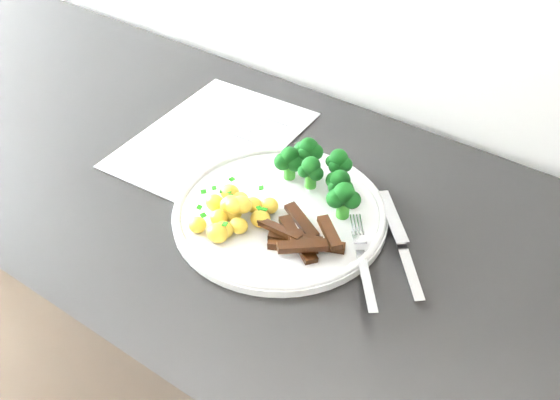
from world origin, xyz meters
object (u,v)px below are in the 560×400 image
(broccoli, at_px, (322,171))
(potatoes, at_px, (233,212))
(recipe_paper, at_px, (213,139))
(knife, at_px, (404,256))
(fork, at_px, (364,265))
(beef_strips, at_px, (302,238))
(plate, at_px, (280,212))

(broccoli, bearing_deg, potatoes, -116.49)
(recipe_paper, distance_m, broccoli, 0.22)
(potatoes, bearing_deg, knife, 19.35)
(broccoli, distance_m, fork, 0.16)
(knife, bearing_deg, beef_strips, -153.42)
(broccoli, relative_size, fork, 1.03)
(fork, bearing_deg, broccoli, 141.84)
(beef_strips, relative_size, knife, 0.74)
(broccoli, bearing_deg, knife, -16.42)
(recipe_paper, bearing_deg, fork, -19.25)
(plate, height_order, fork, fork)
(plate, xyz_separation_m, broccoli, (0.02, 0.07, 0.04))
(recipe_paper, relative_size, plate, 1.09)
(plate, xyz_separation_m, potatoes, (-0.04, -0.05, 0.02))
(recipe_paper, height_order, knife, knife)
(recipe_paper, bearing_deg, beef_strips, -26.20)
(broccoli, xyz_separation_m, potatoes, (-0.06, -0.12, -0.02))
(fork, height_order, knife, fork)
(knife, bearing_deg, plate, -172.55)
(potatoes, bearing_deg, recipe_paper, 137.37)
(fork, bearing_deg, plate, 168.37)
(recipe_paper, bearing_deg, broccoli, -5.24)
(potatoes, relative_size, fork, 0.76)
(broccoli, height_order, potatoes, broccoli)
(broccoli, height_order, knife, broccoli)
(recipe_paper, distance_m, plate, 0.21)
(beef_strips, height_order, fork, beef_strips)
(knife, bearing_deg, broccoli, 163.58)
(plate, distance_m, potatoes, 0.07)
(recipe_paper, distance_m, potatoes, 0.21)
(knife, bearing_deg, fork, -118.61)
(plate, xyz_separation_m, knife, (0.18, 0.02, 0.00))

